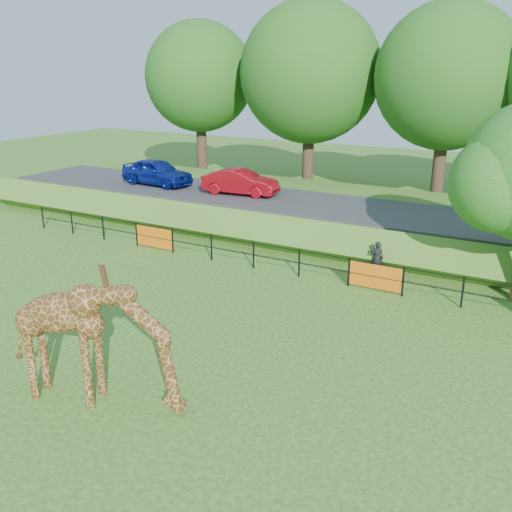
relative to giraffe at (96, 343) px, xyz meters
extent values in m
plane|color=#295515|center=(0.52, 2.09, -1.57)|extent=(90.00, 90.00, 0.00)
cube|color=#295515|center=(0.52, 17.59, -0.92)|extent=(40.00, 9.00, 1.30)
cube|color=#303033|center=(0.52, 16.09, -0.21)|extent=(40.00, 5.00, 0.12)
imported|color=#1426A3|center=(-10.88, 15.94, 0.57)|extent=(4.35, 2.04, 1.44)
imported|color=#B00C18|center=(-5.62, 16.07, 0.50)|extent=(4.04, 1.79, 1.29)
imported|color=black|center=(3.04, 11.75, -0.89)|extent=(0.56, 0.45, 1.35)
sphere|color=#1E5317|center=(7.10, 11.00, 2.55)|extent=(3.22, 3.22, 3.22)
cylinder|color=#2F2015|center=(-13.48, 24.09, 0.93)|extent=(0.70, 0.70, 5.00)
sphere|color=#195416|center=(-13.48, 24.09, 5.41)|extent=(7.20, 7.20, 7.20)
cylinder|color=#2F2015|center=(-5.48, 24.09, 0.93)|extent=(0.70, 0.70, 5.00)
sphere|color=#195416|center=(-5.48, 24.09, 5.74)|extent=(8.40, 8.40, 8.40)
cylinder|color=#2F2015|center=(2.52, 24.09, 0.93)|extent=(0.70, 0.70, 5.00)
sphere|color=#195416|center=(2.52, 24.09, 5.58)|extent=(7.80, 7.80, 7.80)
camera|label=1|loc=(9.09, -8.61, 6.17)|focal=40.00mm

